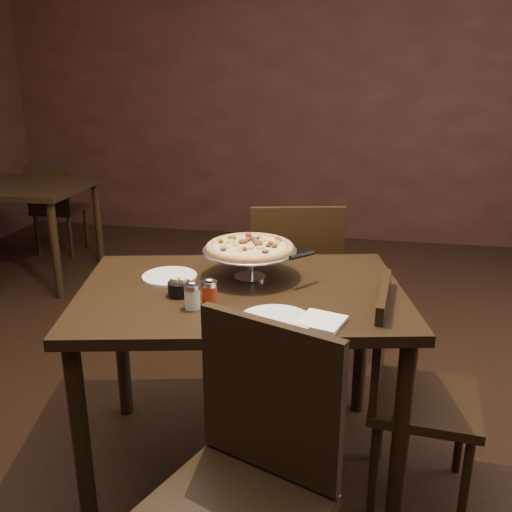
# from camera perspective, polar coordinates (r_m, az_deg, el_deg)

# --- Properties ---
(room) EXTENTS (6.04, 7.04, 2.84)m
(room) POSITION_cam_1_polar(r_m,az_deg,el_deg) (2.05, -1.56, 12.07)
(room) COLOR black
(room) RESTS_ON ground
(dining_table) EXTENTS (1.42, 1.10, 0.80)m
(dining_table) POSITION_cam_1_polar(r_m,az_deg,el_deg) (2.29, -1.47, -5.77)
(dining_table) COLOR black
(dining_table) RESTS_ON ground
(background_table) EXTENTS (1.22, 0.81, 0.76)m
(background_table) POSITION_cam_1_polar(r_m,az_deg,el_deg) (4.84, -23.44, 5.49)
(background_table) COLOR black
(background_table) RESTS_ON ground
(pizza_stand) EXTENTS (0.39, 0.39, 0.16)m
(pizza_stand) POSITION_cam_1_polar(r_m,az_deg,el_deg) (2.32, -0.64, 0.83)
(pizza_stand) COLOR #ADACB3
(pizza_stand) RESTS_ON dining_table
(parmesan_shaker) EXTENTS (0.06, 0.06, 0.11)m
(parmesan_shaker) POSITION_cam_1_polar(r_m,az_deg,el_deg) (2.07, -6.40, -3.94)
(parmesan_shaker) COLOR beige
(parmesan_shaker) RESTS_ON dining_table
(pepper_flake_shaker) EXTENTS (0.06, 0.06, 0.11)m
(pepper_flake_shaker) POSITION_cam_1_polar(r_m,az_deg,el_deg) (2.09, -4.67, -3.64)
(pepper_flake_shaker) COLOR maroon
(pepper_flake_shaker) RESTS_ON dining_table
(packet_caddy) EXTENTS (0.09, 0.09, 0.07)m
(packet_caddy) POSITION_cam_1_polar(r_m,az_deg,el_deg) (2.20, -7.67, -3.22)
(packet_caddy) COLOR black
(packet_caddy) RESTS_ON dining_table
(napkin_stack) EXTENTS (0.18, 0.18, 0.02)m
(napkin_stack) POSITION_cam_1_polar(r_m,az_deg,el_deg) (1.97, 6.55, -6.53)
(napkin_stack) COLOR white
(napkin_stack) RESTS_ON dining_table
(plate_left) EXTENTS (0.23, 0.23, 0.01)m
(plate_left) POSITION_cam_1_polar(r_m,az_deg,el_deg) (2.39, -8.64, -2.04)
(plate_left) COLOR white
(plate_left) RESTS_ON dining_table
(plate_near) EXTENTS (0.26, 0.26, 0.01)m
(plate_near) POSITION_cam_1_polar(r_m,az_deg,el_deg) (1.97, 1.92, -6.50)
(plate_near) COLOR white
(plate_near) RESTS_ON dining_table
(serving_spatula) EXTENTS (0.16, 0.16, 0.02)m
(serving_spatula) POSITION_cam_1_polar(r_m,az_deg,el_deg) (2.24, 4.59, 0.01)
(serving_spatula) COLOR #ADACB3
(serving_spatula) RESTS_ON pizza_stand
(chair_far) EXTENTS (0.55, 0.55, 0.99)m
(chair_far) POSITION_cam_1_polar(r_m,az_deg,el_deg) (3.01, 3.81, -2.81)
(chair_far) COLOR black
(chair_far) RESTS_ON ground
(chair_near) EXTENTS (0.59, 0.59, 0.97)m
(chair_near) POSITION_cam_1_polar(r_m,az_deg,el_deg) (1.71, -1.14, -21.70)
(chair_near) COLOR black
(chair_near) RESTS_ON ground
(chair_side) EXTENTS (0.44, 0.44, 0.86)m
(chair_side) POSITION_cam_1_polar(r_m,az_deg,el_deg) (2.31, 14.89, -12.35)
(chair_side) COLOR black
(chair_side) RESTS_ON ground
(bg_chair_far) EXTENTS (0.40, 0.40, 0.83)m
(bg_chair_far) POSITION_cam_1_polar(r_m,az_deg,el_deg) (5.36, -19.41, 4.83)
(bg_chair_far) COLOR black
(bg_chair_far) RESTS_ON ground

